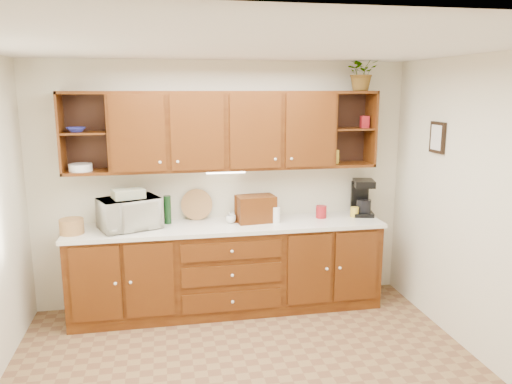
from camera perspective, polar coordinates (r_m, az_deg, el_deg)
name	(u,v)px	position (r m, az deg, el deg)	size (l,w,h in m)	color
ceiling	(252,46)	(3.57, -0.42, 16.37)	(4.00, 4.00, 0.00)	white
back_wall	(223,184)	(5.38, -3.75, 0.87)	(4.00, 4.00, 0.00)	beige
right_wall	(494,215)	(4.50, 25.57, -2.43)	(3.50, 3.50, 0.00)	beige
base_cabinets	(228,269)	(5.33, -3.22, -8.75)	(3.20, 0.60, 0.90)	#381606
countertop	(228,226)	(5.17, -3.27, -3.90)	(3.24, 0.64, 0.04)	white
upper_cabinets	(226,130)	(5.15, -3.51, 7.04)	(3.20, 0.33, 0.80)	#381606
undercabinet_light	(226,172)	(5.14, -3.48, 2.29)	(0.40, 0.05, 0.03)	white
framed_picture	(438,137)	(5.14, 20.04, 5.87)	(0.03, 0.24, 0.30)	black
wicker_basket	(72,226)	(5.12, -20.32, -3.70)	(0.23, 0.23, 0.15)	#9F7342
microwave	(129,213)	(5.11, -14.28, -2.38)	(0.57, 0.38, 0.31)	beige
towel_stack	(128,194)	(5.07, -14.39, -0.18)	(0.30, 0.22, 0.09)	#E7C46C
wine_bottle	(167,210)	(5.23, -10.09, -2.00)	(0.07, 0.07, 0.29)	black
woven_tray	(197,219)	(5.38, -6.76, -3.04)	(0.33, 0.33, 0.02)	#9F7342
bread_box	(256,209)	(5.22, -0.05, -1.93)	(0.40, 0.25, 0.28)	#381606
mug_tree	(236,217)	(5.25, -2.35, -2.93)	(0.26, 0.26, 0.28)	#381606
canister_red	(321,212)	(5.44, 7.46, -2.26)	(0.11, 0.11, 0.13)	maroon
canister_white	(276,215)	(5.19, 2.32, -2.64)	(0.08, 0.08, 0.17)	white
canister_yellow	(354,212)	(5.55, 11.19, -2.25)	(0.09, 0.09, 0.11)	gold
coffee_maker	(362,198)	(5.63, 12.06, -0.66)	(0.27, 0.32, 0.40)	black
bowl_stack	(76,130)	(5.16, -19.88, 6.72)	(0.19, 0.19, 0.05)	navy
plate_stack	(80,167)	(5.18, -19.43, 2.66)	(0.23, 0.23, 0.07)	white
pantry_box_yellow	(334,157)	(5.44, 8.92, 3.99)	(0.08, 0.06, 0.15)	gold
pantry_box_red	(365,122)	(5.52, 12.31, 7.84)	(0.08, 0.07, 0.13)	maroon
potted_plant	(362,72)	(5.46, 12.02, 13.28)	(0.35, 0.30, 0.39)	#999999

